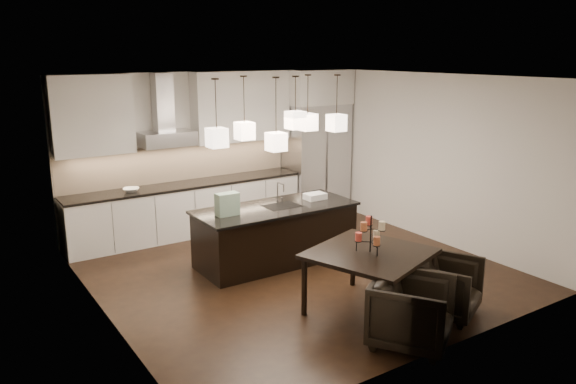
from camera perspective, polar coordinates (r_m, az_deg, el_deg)
floor at (r=8.37m, az=0.76°, el=-8.01°), size 5.50×5.50×0.02m
ceiling at (r=7.76m, az=0.83°, el=11.67°), size 5.50×5.50×0.02m
wall_back at (r=10.30m, az=-7.88°, el=4.25°), size 5.50×0.02×2.80m
wall_front at (r=5.95m, az=15.92°, el=-3.48°), size 5.50×0.02×2.80m
wall_left at (r=6.83m, az=-18.74°, el=-1.42°), size 0.02×5.50×2.80m
wall_right at (r=9.74m, az=14.38°, el=3.37°), size 0.02×5.50×2.80m
refrigerator at (r=11.10m, az=2.87°, el=3.38°), size 1.20×0.72×2.15m
fridge_panel at (r=10.93m, az=2.96°, el=10.61°), size 1.26×0.72×0.65m
lower_cabinets at (r=9.97m, az=-10.11°, el=-1.83°), size 4.21×0.62×0.88m
countertop at (r=9.86m, az=-10.22°, el=0.75°), size 4.21×0.66×0.04m
backsplash at (r=10.06m, az=-10.98°, el=2.93°), size 4.21×0.02×0.63m
upper_cab_left at (r=9.31m, az=-19.35°, el=7.37°), size 1.25×0.35×1.25m
upper_cab_right at (r=10.28m, az=-4.75°, el=8.68°), size 1.85×0.35×1.25m
hood_canopy at (r=9.64m, az=-12.19°, el=5.32°), size 0.90×0.52×0.24m
hood_chimney at (r=9.67m, az=-12.62°, el=8.91°), size 0.30×0.28×0.96m
fruit_bowl at (r=9.47m, az=-15.65°, el=0.21°), size 0.33×0.33×0.06m
island_body at (r=8.56m, az=-1.25°, el=-4.43°), size 2.38×0.96×0.84m
island_top at (r=8.43m, az=-1.27°, el=-1.61°), size 2.46×1.04×0.04m
faucet at (r=8.51m, az=-1.07°, el=-0.07°), size 0.10×0.23×0.36m
tote_bag at (r=7.99m, az=-6.19°, el=-1.24°), size 0.32×0.17×0.32m
food_container at (r=8.84m, az=2.77°, el=-0.44°), size 0.32×0.23×0.10m
dining_table at (r=7.06m, az=8.22°, el=-8.99°), size 1.65×1.65×0.78m
candelabra at (r=6.84m, az=8.40°, el=-4.22°), size 0.48×0.48×0.46m
candle_a at (r=6.98m, az=8.98°, el=-4.25°), size 0.10×0.10×0.10m
candle_b at (r=6.85m, az=7.18°, el=-4.53°), size 0.10×0.10×0.10m
candle_c at (r=6.74m, az=9.01°, el=-4.92°), size 0.10×0.10×0.10m
candle_d at (r=6.94m, az=8.23°, el=-2.87°), size 0.10×0.10×0.10m
candle_e at (r=6.70m, az=7.71°, el=-3.48°), size 0.10×0.10×0.10m
candle_f at (r=6.76m, az=9.52°, el=-3.39°), size 0.10×0.10×0.10m
armchair_left at (r=6.39m, az=12.47°, el=-11.80°), size 1.15×1.16×0.77m
armchair_right at (r=7.19m, az=15.70°, el=-9.24°), size 1.03×1.04×0.71m
pendant_a at (r=7.61m, az=-7.24°, el=5.49°), size 0.24×0.24×0.26m
pendant_b at (r=8.39m, az=-4.44°, el=6.21°), size 0.24×0.24×0.26m
pendant_c at (r=8.29m, az=0.75°, el=7.32°), size 0.24×0.24×0.26m
pendant_d at (r=8.76m, az=2.00°, el=7.12°), size 0.24×0.24×0.26m
pendant_e at (r=8.80m, az=4.94°, el=7.02°), size 0.24×0.24×0.26m
pendant_f at (r=7.99m, az=-1.21°, el=5.13°), size 0.24×0.24×0.26m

